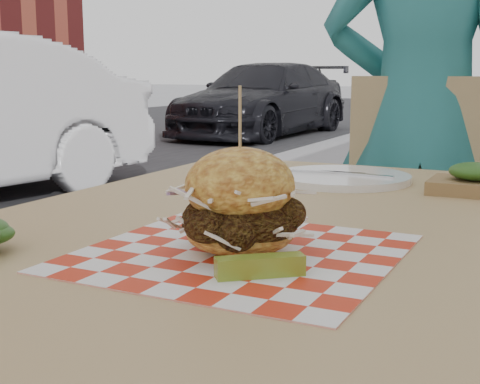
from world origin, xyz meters
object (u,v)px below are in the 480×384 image
(patio_chair, at_px, (408,215))
(sandwich, at_px, (240,207))
(diner, at_px, (421,115))
(car_dark, at_px, (263,99))
(patio_table, at_px, (266,267))

(patio_chair, height_order, sandwich, same)
(diner, distance_m, patio_chair, 0.32)
(patio_chair, bearing_deg, sandwich, -89.90)
(car_dark, xyz_separation_m, patio_chair, (3.80, -7.33, 0.01))
(patio_chair, distance_m, sandwich, 1.25)
(patio_chair, bearing_deg, patio_table, -92.52)
(car_dark, bearing_deg, patio_table, -62.14)
(sandwich, bearing_deg, patio_chair, 92.88)
(patio_chair, bearing_deg, car_dark, 114.62)
(diner, distance_m, patio_table, 1.17)
(sandwich, bearing_deg, car_dark, 114.31)
(patio_table, xyz_separation_m, patio_chair, (-0.00, 1.02, -0.12))
(patio_table, distance_m, sandwich, 0.25)
(diner, xyz_separation_m, sandwich, (0.07, -1.36, -0.03))
(car_dark, height_order, sandwich, car_dark)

